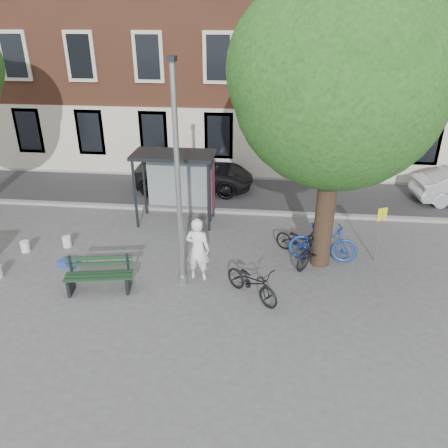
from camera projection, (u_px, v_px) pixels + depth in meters
ground at (183, 282)px, 12.54m from camera, size 90.00×90.00×0.00m
road at (214, 193)px, 18.80m from camera, size 40.00×4.00×0.01m
curb_near at (207, 210)px, 16.99m from camera, size 40.00×0.25×0.12m
curb_far at (219, 176)px, 20.57m from camera, size 40.00×0.25×0.12m
building_row at (228, 13)px, 21.13m from camera, size 30.00×8.00×14.00m
lamppost at (178, 192)px, 11.32m from camera, size 0.28×0.35×6.11m
tree_right at (341, 73)px, 10.95m from camera, size 5.76×5.60×8.20m
bus_shelter at (186, 172)px, 15.43m from camera, size 2.85×1.45×2.62m
painter at (198, 249)px, 12.35m from camera, size 0.76×0.55×1.91m
bench at (99, 276)px, 12.03m from camera, size 1.90×0.90×0.94m
bike_a at (300, 242)px, 13.78m from camera, size 1.82×1.54×0.94m
bike_b at (323, 243)px, 13.39m from camera, size 2.14×0.75×1.26m
bike_c at (252, 282)px, 11.69m from camera, size 1.81×1.71×0.97m
bike_d at (313, 248)px, 13.24m from camera, size 1.49×1.81×1.11m
car_dark at (195, 174)px, 18.91m from camera, size 5.14×2.47×1.41m
blue_crate at (69, 263)px, 13.33m from camera, size 0.62×0.51×0.20m
bucket_b at (67, 242)px, 14.40m from camera, size 0.37×0.37×0.36m
bucket_c at (25, 246)px, 14.10m from camera, size 0.32×0.32×0.36m
notice_sign at (381, 224)px, 13.06m from camera, size 0.30×0.15×1.81m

